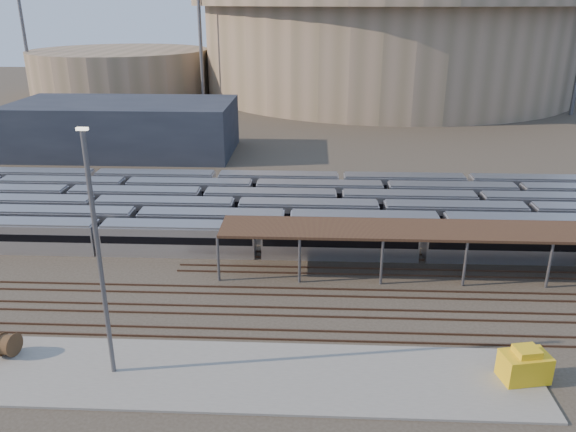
# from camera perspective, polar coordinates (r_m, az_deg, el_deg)

# --- Properties ---
(ground) EXTENTS (420.00, 420.00, 0.00)m
(ground) POSITION_cam_1_polar(r_m,az_deg,el_deg) (58.89, 0.56, -7.30)
(ground) COLOR #383026
(ground) RESTS_ON ground
(apron) EXTENTS (50.00, 9.00, 0.20)m
(apron) POSITION_cam_1_polar(r_m,az_deg,el_deg) (46.62, -6.54, -15.73)
(apron) COLOR gray
(apron) RESTS_ON ground
(subway_trains) EXTENTS (126.15, 23.90, 3.60)m
(subway_trains) POSITION_cam_1_polar(r_m,az_deg,el_deg) (75.11, -0.02, 0.61)
(subway_trains) COLOR silver
(subway_trains) RESTS_ON ground
(inspection_shed) EXTENTS (60.30, 6.00, 5.30)m
(inspection_shed) POSITION_cam_1_polar(r_m,az_deg,el_deg) (63.65, 20.93, -1.59)
(inspection_shed) COLOR #58595D
(inspection_shed) RESTS_ON ground
(empty_tracks) EXTENTS (170.00, 9.62, 0.18)m
(empty_tracks) POSITION_cam_1_polar(r_m,az_deg,el_deg) (54.49, 0.36, -9.70)
(empty_tracks) COLOR #4C3323
(empty_tracks) RESTS_ON ground
(stadium) EXTENTS (124.00, 124.00, 32.50)m
(stadium) POSITION_cam_1_polar(r_m,az_deg,el_deg) (193.63, 9.94, 17.20)
(stadium) COLOR #8C765E
(stadium) RESTS_ON ground
(secondary_arena) EXTENTS (56.00, 56.00, 14.00)m
(secondary_arena) POSITION_cam_1_polar(r_m,az_deg,el_deg) (193.23, -16.54, 13.84)
(secondary_arena) COLOR #8C765E
(secondary_arena) RESTS_ON ground
(service_building) EXTENTS (42.00, 20.00, 10.00)m
(service_building) POSITION_cam_1_polar(r_m,az_deg,el_deg) (115.33, -16.24, 8.63)
(service_building) COLOR #1E232D
(service_building) RESTS_ON ground
(floodlight_0) EXTENTS (4.00, 1.00, 38.40)m
(floodlight_0) POSITION_cam_1_polar(r_m,az_deg,el_deg) (165.15, -8.93, 18.13)
(floodlight_0) COLOR #58595D
(floodlight_0) RESTS_ON ground
(floodlight_1) EXTENTS (4.00, 1.00, 38.40)m
(floodlight_1) POSITION_cam_1_polar(r_m,az_deg,el_deg) (192.71, -25.31, 16.84)
(floodlight_1) COLOR #58595D
(floodlight_1) RESTS_ON ground
(floodlight_3) EXTENTS (4.00, 1.00, 38.40)m
(floodlight_3) POSITION_cam_1_polar(r_m,az_deg,el_deg) (212.35, -0.60, 18.91)
(floodlight_3) COLOR #58595D
(floodlight_3) RESTS_ON ground
(cable_reel_east) EXTENTS (1.52, 2.19, 2.00)m
(cable_reel_east) POSITION_cam_1_polar(r_m,az_deg,el_deg) (53.16, -26.58, -11.62)
(cable_reel_east) COLOR brown
(cable_reel_east) RESTS_ON apron
(yard_light_pole) EXTENTS (0.81, 0.36, 19.69)m
(yard_light_pole) POSITION_cam_1_polar(r_m,az_deg,el_deg) (43.78, -18.64, -4.10)
(yard_light_pole) COLOR #58595D
(yard_light_pole) RESTS_ON apron
(yellow_equipment) EXTENTS (3.95, 2.90, 2.24)m
(yellow_equipment) POSITION_cam_1_polar(r_m,az_deg,el_deg) (48.72, 22.88, -13.92)
(yellow_equipment) COLOR gold
(yellow_equipment) RESTS_ON apron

